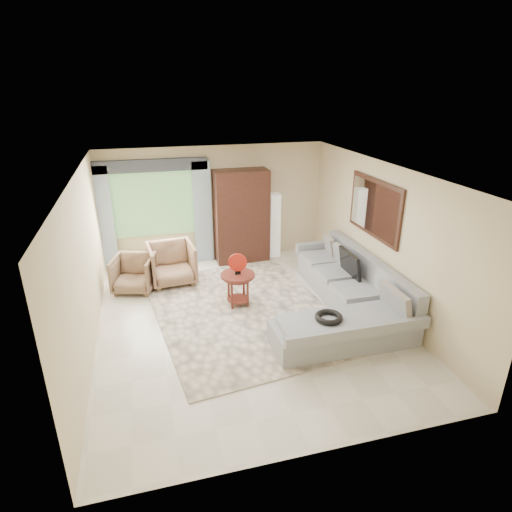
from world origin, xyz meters
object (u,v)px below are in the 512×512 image
object	(u,v)px
armchair_left	(134,274)
sectional_sofa	(346,298)
floor_lamp	(274,225)
potted_plant	(131,261)
armoire	(241,216)
coffee_table	(238,289)
armchair_right	(172,264)
tv_screen	(350,264)

from	to	relation	value
armchair_left	sectional_sofa	bearing A→B (deg)	-11.20
sectional_sofa	floor_lamp	world-z (taller)	floor_lamp
armchair_left	potted_plant	xyz separation A→B (m)	(-0.06, 0.98, -0.12)
sectional_sofa	potted_plant	size ratio (longest dim) A/B	7.17
armoire	floor_lamp	bearing A→B (deg)	4.29
floor_lamp	coffee_table	bearing A→B (deg)	-122.21
coffee_table	floor_lamp	bearing A→B (deg)	57.79
armchair_right	floor_lamp	world-z (taller)	floor_lamp
armchair_left	armchair_right	world-z (taller)	armchair_right
armoire	floor_lamp	size ratio (longest dim) A/B	1.40
armchair_right	potted_plant	distance (m)	1.17
potted_plant	tv_screen	bearing A→B (deg)	-31.16
floor_lamp	potted_plant	bearing A→B (deg)	-178.87
armchair_left	armoire	distance (m)	2.71
tv_screen	floor_lamp	world-z (taller)	floor_lamp
sectional_sofa	armchair_left	world-z (taller)	sectional_sofa
tv_screen	armchair_right	bearing A→B (deg)	153.26
sectional_sofa	armchair_right	xyz separation A→B (m)	(-2.90, 2.08, 0.13)
armoire	sectional_sofa	bearing A→B (deg)	-66.94
tv_screen	armchair_left	distance (m)	4.19
sectional_sofa	floor_lamp	distance (m)	3.03
armchair_right	tv_screen	bearing A→B (deg)	-32.03
potted_plant	armoire	xyz separation A→B (m)	(2.49, 0.00, 0.81)
coffee_table	potted_plant	distance (m)	2.86
armchair_left	coffee_table	bearing A→B (deg)	-15.35
potted_plant	armchair_left	bearing A→B (deg)	-86.26
tv_screen	armoire	world-z (taller)	armoire
coffee_table	armchair_right	bearing A→B (deg)	129.74
coffee_table	armoire	bearing A→B (deg)	74.79
sectional_sofa	armchair_left	size ratio (longest dim) A/B	4.41
tv_screen	coffee_table	size ratio (longest dim) A/B	1.18
coffee_table	armchair_right	xyz separation A→B (m)	(-1.09, 1.31, 0.09)
armoire	potted_plant	bearing A→B (deg)	-179.89
sectional_sofa	tv_screen	world-z (taller)	tv_screen
armchair_left	potted_plant	bearing A→B (deg)	110.12
coffee_table	armchair_right	size ratio (longest dim) A/B	0.69
armchair_right	potted_plant	size ratio (longest dim) A/B	1.90
coffee_table	armoire	distance (m)	2.32
sectional_sofa	armchair_right	bearing A→B (deg)	144.38
coffee_table	armoire	xyz separation A→B (m)	(0.58, 2.13, 0.72)
coffee_table	potted_plant	size ratio (longest dim) A/B	1.31
sectional_sofa	coffee_table	distance (m)	1.97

